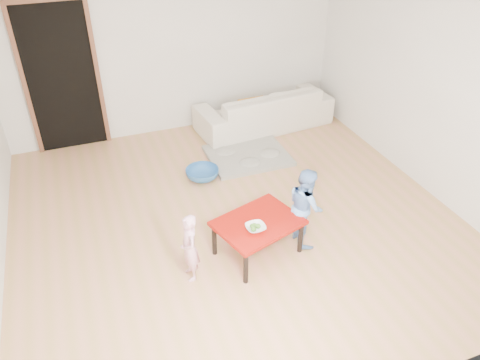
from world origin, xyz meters
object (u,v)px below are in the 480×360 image
bowl (256,228)px  child_blue (306,206)px  sofa (264,109)px  red_table (258,237)px  basin (202,174)px  child_pink (190,248)px

bowl → child_blue: 0.65m
sofa → red_table: 2.98m
child_blue → basin: 1.75m
red_table → child_pink: size_ratio=1.13×
red_table → sofa: bearing=65.6°
sofa → bowl: size_ratio=10.65×
basin → child_pink: bearing=-110.4°
child_blue → basin: bearing=30.3°
red_table → child_blue: (0.56, 0.03, 0.24)m
red_table → basin: red_table is taller
sofa → child_blue: bearing=70.3°
red_table → bowl: (-0.07, -0.11, 0.23)m
sofa → child_blue: (-0.67, -2.68, 0.14)m
sofa → basin: (-1.36, -1.11, -0.24)m
bowl → basin: bowl is taller
basin → sofa: bearing=39.4°
sofa → basin: 1.77m
basin → red_table: bearing=-85.5°
red_table → child_pink: bearing=-173.2°
red_table → child_blue: child_blue is taller
child_pink → child_blue: child_blue is taller
child_pink → basin: child_pink is taller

